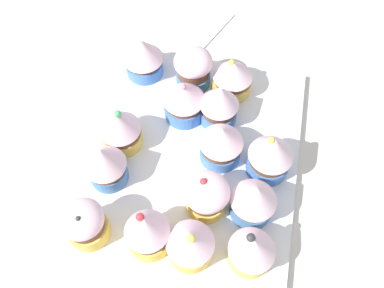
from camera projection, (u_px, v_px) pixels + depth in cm
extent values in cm
cube|color=beige|center=(192.00, 163.00, 61.76)|extent=(180.00, 180.00, 3.00)
cube|color=silver|center=(192.00, 156.00, 59.96)|extent=(37.60, 30.77, 1.20)
cylinder|color=#EFC651|center=(250.00, 255.00, 50.62)|extent=(5.41, 5.41, 2.39)
cylinder|color=brown|center=(251.00, 251.00, 49.16)|extent=(4.79, 4.79, 1.02)
cone|color=silver|center=(254.00, 246.00, 47.34)|extent=(5.86, 5.86, 3.23)
sphere|color=#333338|center=(251.00, 238.00, 46.38)|extent=(1.07, 1.07, 1.07)
cylinder|color=#477AC6|center=(251.00, 207.00, 53.96)|extent=(5.72, 5.72, 2.29)
cylinder|color=brown|center=(253.00, 202.00, 52.38)|extent=(5.26, 5.26, 1.38)
cone|color=silver|center=(255.00, 194.00, 50.20)|extent=(6.10, 6.10, 3.71)
cylinder|color=#477AC6|center=(267.00, 166.00, 57.05)|extent=(6.01, 6.01, 2.43)
cylinder|color=brown|center=(270.00, 160.00, 55.36)|extent=(5.57, 5.57, 1.51)
cone|color=silver|center=(273.00, 150.00, 53.07)|extent=(6.23, 6.23, 3.83)
sphere|color=#EAD64C|center=(271.00, 142.00, 51.65)|extent=(0.92, 0.92, 0.92)
cylinder|color=#EFC651|center=(190.00, 249.00, 50.99)|extent=(5.74, 5.74, 2.45)
cylinder|color=brown|center=(190.00, 245.00, 49.40)|extent=(5.15, 5.15, 1.27)
cone|color=silver|center=(190.00, 239.00, 47.56)|extent=(6.05, 6.05, 3.02)
sphere|color=#EAD64C|center=(191.00, 238.00, 46.22)|extent=(1.04, 1.04, 1.04)
cylinder|color=#EFC651|center=(206.00, 202.00, 54.32)|extent=(5.47, 5.47, 2.30)
cylinder|color=brown|center=(206.00, 197.00, 52.82)|extent=(4.99, 4.99, 1.19)
ellipsoid|color=silver|center=(207.00, 192.00, 51.34)|extent=(6.00, 6.00, 3.76)
sphere|color=red|center=(204.00, 182.00, 50.15)|extent=(0.97, 0.97, 0.97)
cylinder|color=#477AC6|center=(220.00, 152.00, 58.32)|extent=(5.93, 5.93, 2.34)
cylinder|color=brown|center=(221.00, 145.00, 56.64)|extent=(5.51, 5.51, 1.59)
cone|color=silver|center=(222.00, 136.00, 54.63)|extent=(6.20, 6.20, 3.09)
cylinder|color=#477AC6|center=(218.00, 115.00, 61.62)|extent=(5.56, 5.56, 2.40)
cylinder|color=brown|center=(219.00, 107.00, 59.93)|extent=(5.12, 5.12, 1.54)
cone|color=silver|center=(220.00, 96.00, 57.61)|extent=(5.82, 5.82, 3.88)
cylinder|color=#EFC651|center=(232.00, 85.00, 64.67)|extent=(6.17, 6.17, 2.28)
cylinder|color=brown|center=(232.00, 79.00, 63.21)|extent=(5.57, 5.57, 1.11)
cone|color=silver|center=(234.00, 70.00, 61.51)|extent=(6.23, 6.23, 2.85)
sphere|color=#EAD64C|center=(232.00, 63.00, 60.59)|extent=(1.00, 1.00, 1.00)
cylinder|color=#EFC651|center=(149.00, 238.00, 51.64)|extent=(5.68, 5.68, 2.59)
cylinder|color=brown|center=(148.00, 233.00, 49.87)|extent=(5.12, 5.12, 1.54)
cone|color=silver|center=(146.00, 225.00, 47.52)|extent=(5.69, 5.69, 3.94)
sphere|color=red|center=(140.00, 217.00, 46.14)|extent=(1.03, 1.03, 1.03)
cylinder|color=#477AC6|center=(184.00, 109.00, 62.08)|extent=(6.19, 6.19, 2.61)
cylinder|color=brown|center=(184.00, 102.00, 60.46)|extent=(5.61, 5.61, 1.14)
cone|color=silver|center=(184.00, 92.00, 58.50)|extent=(6.31, 6.31, 3.42)
sphere|color=pink|center=(184.00, 87.00, 56.92)|extent=(0.70, 0.70, 0.70)
cylinder|color=#477AC6|center=(193.00, 78.00, 65.44)|extent=(5.51, 5.51, 2.26)
cylinder|color=brown|center=(193.00, 70.00, 63.82)|extent=(5.05, 5.05, 1.51)
ellipsoid|color=silver|center=(193.00, 62.00, 62.15)|extent=(6.04, 6.04, 3.96)
cylinder|color=#EFC651|center=(88.00, 229.00, 52.20)|extent=(5.48, 5.48, 2.72)
cylinder|color=brown|center=(85.00, 224.00, 50.49)|extent=(4.82, 4.82, 1.27)
ellipsoid|color=silver|center=(82.00, 219.00, 49.06)|extent=(5.54, 5.54, 3.42)
sphere|color=#333338|center=(78.00, 219.00, 47.40)|extent=(0.64, 0.64, 0.64)
cylinder|color=#477AC6|center=(109.00, 173.00, 56.49)|extent=(5.39, 5.39, 2.50)
cylinder|color=brown|center=(106.00, 167.00, 54.87)|extent=(5.06, 5.06, 1.26)
cone|color=silver|center=(103.00, 158.00, 52.73)|extent=(5.83, 5.83, 3.73)
cylinder|color=#EFC651|center=(123.00, 137.00, 59.58)|extent=(5.93, 5.93, 2.44)
cylinder|color=brown|center=(121.00, 130.00, 58.03)|extent=(5.56, 5.56, 1.17)
cone|color=silver|center=(118.00, 120.00, 55.88)|extent=(6.06, 6.06, 3.85)
sphere|color=#4CB266|center=(117.00, 117.00, 54.05)|extent=(1.03, 1.03, 1.03)
cylinder|color=#477AC6|center=(145.00, 67.00, 66.66)|extent=(6.07, 6.07, 2.23)
cylinder|color=brown|center=(144.00, 60.00, 65.26)|extent=(5.34, 5.34, 1.02)
cone|color=silver|center=(142.00, 50.00, 63.16)|extent=(6.50, 6.50, 3.88)
cube|color=white|center=(190.00, 24.00, 74.79)|extent=(16.74, 15.36, 0.60)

